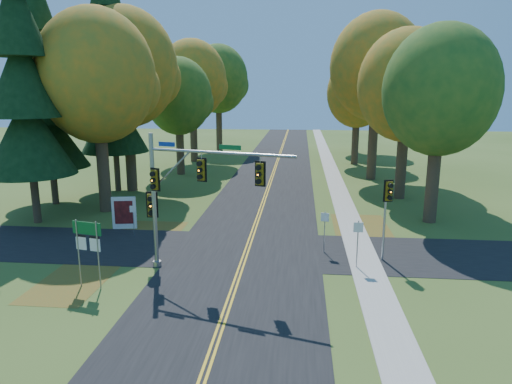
# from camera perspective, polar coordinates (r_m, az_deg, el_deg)

# --- Properties ---
(ground) EXTENTS (160.00, 160.00, 0.00)m
(ground) POSITION_cam_1_polar(r_m,az_deg,el_deg) (23.46, -1.71, -8.93)
(ground) COLOR #37501C
(ground) RESTS_ON ground
(road_main) EXTENTS (8.00, 160.00, 0.02)m
(road_main) POSITION_cam_1_polar(r_m,az_deg,el_deg) (23.45, -1.71, -8.91)
(road_main) COLOR black
(road_main) RESTS_ON ground
(road_cross) EXTENTS (60.00, 6.00, 0.02)m
(road_cross) POSITION_cam_1_polar(r_m,az_deg,el_deg) (25.31, -1.13, -7.26)
(road_cross) COLOR black
(road_cross) RESTS_ON ground
(centerline_left) EXTENTS (0.10, 160.00, 0.01)m
(centerline_left) POSITION_cam_1_polar(r_m,az_deg,el_deg) (23.46, -1.96, -8.87)
(centerline_left) COLOR gold
(centerline_left) RESTS_ON road_main
(centerline_right) EXTENTS (0.10, 160.00, 0.01)m
(centerline_right) POSITION_cam_1_polar(r_m,az_deg,el_deg) (23.44, -1.47, -8.89)
(centerline_right) COLOR gold
(centerline_right) RESTS_ON road_main
(sidewalk_east) EXTENTS (1.60, 160.00, 0.06)m
(sidewalk_east) POSITION_cam_1_polar(r_m,az_deg,el_deg) (23.52, 13.65, -9.16)
(sidewalk_east) COLOR #9E998E
(sidewalk_east) RESTS_ON ground
(leaf_patch_w_near) EXTENTS (4.00, 6.00, 0.00)m
(leaf_patch_w_near) POSITION_cam_1_polar(r_m,az_deg,el_deg) (28.60, -13.75, -5.27)
(leaf_patch_w_near) COLOR brown
(leaf_patch_w_near) RESTS_ON ground
(leaf_patch_e) EXTENTS (3.50, 8.00, 0.00)m
(leaf_patch_e) POSITION_cam_1_polar(r_m,az_deg,el_deg) (29.22, 13.23, -4.86)
(leaf_patch_e) COLOR brown
(leaf_patch_e) RESTS_ON ground
(leaf_patch_w_far) EXTENTS (3.00, 5.00, 0.00)m
(leaf_patch_w_far) POSITION_cam_1_polar(r_m,az_deg,el_deg) (22.98, -21.95, -10.36)
(leaf_patch_w_far) COLOR brown
(leaf_patch_w_far) RESTS_ON ground
(tree_w_a) EXTENTS (8.00, 8.00, 14.15)m
(tree_w_a) POSITION_cam_1_polar(r_m,az_deg,el_deg) (34.01, -19.14, 13.43)
(tree_w_a) COLOR #38281C
(tree_w_a) RESTS_ON ground
(tree_e_a) EXTENTS (7.20, 7.20, 12.73)m
(tree_e_a) POSITION_cam_1_polar(r_m,az_deg,el_deg) (31.63, 22.13, 11.57)
(tree_e_a) COLOR #38281C
(tree_e_a) RESTS_ON ground
(tree_w_b) EXTENTS (8.60, 8.60, 15.38)m
(tree_w_b) POSITION_cam_1_polar(r_m,az_deg,el_deg) (40.65, -15.89, 14.65)
(tree_w_b) COLOR #38281C
(tree_w_b) RESTS_ON ground
(tree_e_b) EXTENTS (7.60, 7.60, 13.33)m
(tree_e_b) POSITION_cam_1_polar(r_m,az_deg,el_deg) (38.09, 18.41, 12.43)
(tree_e_b) COLOR #38281C
(tree_e_b) RESTS_ON ground
(tree_w_c) EXTENTS (6.80, 6.80, 11.91)m
(tree_w_c) POSITION_cam_1_polar(r_m,az_deg,el_deg) (47.73, -9.60, 11.66)
(tree_w_c) COLOR #38281C
(tree_w_c) RESTS_ON ground
(tree_e_c) EXTENTS (8.80, 8.80, 15.79)m
(tree_e_c) POSITION_cam_1_polar(r_m,az_deg,el_deg) (45.91, 14.96, 14.78)
(tree_e_c) COLOR #38281C
(tree_e_c) RESTS_ON ground
(tree_w_d) EXTENTS (8.20, 8.20, 14.56)m
(tree_w_d) POSITION_cam_1_polar(r_m,az_deg,el_deg) (56.33, -7.90, 13.71)
(tree_w_d) COLOR #38281C
(tree_w_d) RESTS_ON ground
(tree_e_d) EXTENTS (7.00, 7.00, 12.32)m
(tree_e_d) POSITION_cam_1_polar(r_m,az_deg,el_deg) (54.88, 12.63, 11.95)
(tree_e_d) COLOR #38281C
(tree_e_d) RESTS_ON ground
(tree_w_e) EXTENTS (8.40, 8.40, 14.97)m
(tree_w_e) POSITION_cam_1_polar(r_m,az_deg,el_deg) (66.77, -4.66, 13.86)
(tree_w_e) COLOR #38281C
(tree_w_e) RESTS_ON ground
(tree_e_e) EXTENTS (7.80, 7.80, 13.74)m
(tree_e_e) POSITION_cam_1_polar(r_m,az_deg,el_deg) (65.66, 12.62, 12.85)
(tree_e_e) COLOR #38281C
(tree_e_e) RESTS_ON ground
(pine_a) EXTENTS (5.60, 5.60, 19.48)m
(pine_a) POSITION_cam_1_polar(r_m,az_deg,el_deg) (32.61, -27.14, 12.28)
(pine_a) COLOR #38281C
(pine_a) RESTS_ON ground
(pine_b) EXTENTS (5.60, 5.60, 17.31)m
(pine_b) POSITION_cam_1_polar(r_m,az_deg,el_deg) (37.67, -24.83, 10.81)
(pine_b) COLOR #38281C
(pine_b) RESTS_ON ground
(pine_c) EXTENTS (5.60, 5.60, 20.56)m
(pine_c) POSITION_cam_1_polar(r_m,az_deg,el_deg) (40.83, -17.70, 13.57)
(pine_c) COLOR #38281C
(pine_c) RESTS_ON ground
(traffic_mast) EXTENTS (7.09, 2.22, 6.66)m
(traffic_mast) POSITION_cam_1_polar(r_m,az_deg,el_deg) (21.44, -8.80, 0.81)
(traffic_mast) COLOR gray
(traffic_mast) RESTS_ON ground
(east_signal_pole) EXTENTS (0.49, 0.58, 4.29)m
(east_signal_pole) POSITION_cam_1_polar(r_m,az_deg,el_deg) (23.72, 16.11, -0.95)
(east_signal_pole) COLOR #979BA0
(east_signal_pole) RESTS_ON ground
(ped_signal_pole) EXTENTS (0.59, 0.68, 3.72)m
(ped_signal_pole) POSITION_cam_1_polar(r_m,az_deg,el_deg) (23.35, -12.81, -2.21)
(ped_signal_pole) COLOR #999BA1
(ped_signal_pole) RESTS_ON ground
(route_sign_cluster) EXTENTS (1.43, 0.36, 3.11)m
(route_sign_cluster) POSITION_cam_1_polar(r_m,az_deg,el_deg) (21.34, -20.31, -5.71)
(route_sign_cluster) COLOR gray
(route_sign_cluster) RESTS_ON ground
(info_kiosk) EXTENTS (1.50, 0.47, 2.06)m
(info_kiosk) POSITION_cam_1_polar(r_m,az_deg,el_deg) (30.03, -16.16, -2.53)
(info_kiosk) COLOR silver
(info_kiosk) RESTS_ON ground
(reg_sign_e_north) EXTENTS (0.43, 0.13, 2.29)m
(reg_sign_e_north) POSITION_cam_1_polar(r_m,az_deg,el_deg) (24.78, 8.58, -4.04)
(reg_sign_e_north) COLOR gray
(reg_sign_e_north) RESTS_ON ground
(reg_sign_e_south) EXTENTS (0.46, 0.07, 2.43)m
(reg_sign_e_south) POSITION_cam_1_polar(r_m,az_deg,el_deg) (22.89, 12.62, -5.37)
(reg_sign_e_south) COLOR gray
(reg_sign_e_south) RESTS_ON ground
(reg_sign_w) EXTENTS (0.37, 0.09, 1.94)m
(reg_sign_w) POSITION_cam_1_polar(r_m,az_deg,el_deg) (28.29, -15.10, -2.74)
(reg_sign_w) COLOR gray
(reg_sign_w) RESTS_ON ground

